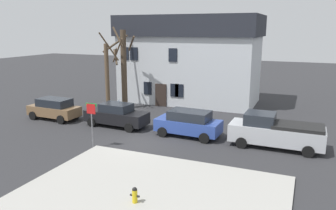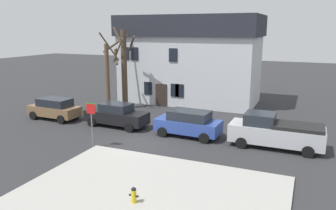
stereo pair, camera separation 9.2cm
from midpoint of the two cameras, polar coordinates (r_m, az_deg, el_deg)
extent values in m
plane|color=#2D2D30|center=(21.51, -4.48, -6.43)|extent=(120.00, 120.00, 0.00)
cube|color=#A8A59E|center=(15.15, -2.71, -14.85)|extent=(11.46, 8.18, 0.12)
cube|color=silver|center=(33.11, 3.79, 6.12)|extent=(12.93, 6.23, 6.40)
cube|color=#23262D|center=(32.88, 3.90, 13.35)|extent=(13.43, 6.73, 1.93)
cube|color=#2D231E|center=(31.15, -1.09, 1.71)|extent=(1.10, 0.12, 2.10)
cube|color=black|center=(31.63, -3.35, 2.87)|extent=(0.80, 0.08, 1.20)
cube|color=black|center=(30.53, 1.27, 2.52)|extent=(0.80, 0.08, 1.20)
cube|color=black|center=(30.37, 2.05, 2.46)|extent=(0.80, 0.08, 1.20)
cube|color=black|center=(32.36, -7.25, 8.73)|extent=(0.80, 0.08, 1.20)
cube|color=black|center=(31.88, -5.71, 8.71)|extent=(0.80, 0.08, 1.20)
cube|color=black|center=(30.18, 0.97, 8.53)|extent=(0.80, 0.08, 1.20)
cylinder|color=brown|center=(29.61, -10.21, 4.61)|extent=(0.36, 0.36, 5.87)
cylinder|color=brown|center=(29.76, -8.49, 9.18)|extent=(1.83, 1.39, 2.18)
cylinder|color=brown|center=(28.59, -9.92, 9.77)|extent=(1.17, 1.41, 2.41)
cylinder|color=brown|center=(29.44, -8.77, 8.80)|extent=(1.10, 1.45, 1.00)
cylinder|color=#4C3D2D|center=(30.19, -7.39, 5.97)|extent=(0.51, 0.51, 7.02)
cylinder|color=#4C3D2D|center=(29.58, -8.39, 11.37)|extent=(1.31, 0.53, 1.81)
cylinder|color=#4C3D2D|center=(30.22, -6.13, 10.42)|extent=(1.29, 1.25, 1.39)
cylinder|color=#4C3D2D|center=(31.09, -8.82, 10.33)|extent=(1.36, 2.45, 1.56)
cylinder|color=#4C3D2D|center=(29.97, -8.81, 8.13)|extent=(1.11, 1.30, 1.32)
cube|color=brown|center=(28.21, -18.73, -0.91)|extent=(4.28, 1.87, 0.76)
cube|color=#1E232B|center=(28.00, -18.71, 0.44)|extent=(2.67, 1.61, 0.62)
cylinder|color=black|center=(28.72, -21.94, -1.67)|extent=(0.69, 0.24, 0.68)
cylinder|color=black|center=(29.87, -19.54, -0.93)|extent=(0.69, 0.24, 0.68)
cylinder|color=black|center=(26.73, -17.71, -2.38)|extent=(0.69, 0.24, 0.68)
cylinder|color=black|center=(27.97, -15.34, -1.56)|extent=(0.69, 0.24, 0.68)
cube|color=black|center=(25.01, -8.68, -1.98)|extent=(4.86, 1.95, 0.84)
cube|color=#1E232B|center=(24.84, -8.74, -0.40)|extent=(2.27, 1.61, 0.58)
cylinder|color=black|center=(25.40, -12.78, -2.87)|extent=(0.69, 0.25, 0.68)
cylinder|color=black|center=(26.71, -10.50, -1.98)|extent=(0.69, 0.25, 0.68)
cylinder|color=black|center=(23.57, -6.56, -3.86)|extent=(0.69, 0.25, 0.68)
cylinder|color=black|center=(24.97, -4.45, -2.85)|extent=(0.69, 0.25, 0.68)
cube|color=#2D4799|center=(22.55, 3.57, -3.53)|extent=(4.44, 2.04, 0.83)
cube|color=#1E232B|center=(22.32, 3.80, -1.77)|extent=(2.78, 1.74, 0.62)
cylinder|color=black|center=(22.45, -0.85, -4.64)|extent=(0.69, 0.25, 0.68)
cylinder|color=black|center=(24.03, 1.11, -3.45)|extent=(0.69, 0.25, 0.68)
cylinder|color=black|center=(21.35, 6.31, -5.65)|extent=(0.69, 0.25, 0.68)
cylinder|color=black|center=(23.01, 7.85, -4.32)|extent=(0.69, 0.25, 0.68)
cube|color=#B7BABF|center=(21.40, 18.06, -4.77)|extent=(5.55, 2.01, 1.05)
cube|color=#1E232B|center=(21.26, 15.56, -2.25)|extent=(1.79, 1.74, 0.70)
cube|color=black|center=(21.16, 21.45, -3.46)|extent=(2.89, 1.91, 0.20)
cylinder|color=black|center=(20.87, 12.52, -6.34)|extent=(0.68, 0.23, 0.68)
cylinder|color=black|center=(22.70, 13.50, -4.80)|extent=(0.68, 0.23, 0.68)
cylinder|color=black|center=(20.56, 22.92, -7.38)|extent=(0.68, 0.23, 0.68)
cylinder|color=black|center=(22.42, 23.03, -5.73)|extent=(0.68, 0.23, 0.68)
cylinder|color=gold|center=(14.27, -5.68, -15.25)|extent=(0.22, 0.22, 0.55)
sphere|color=black|center=(14.13, -5.70, -14.19)|extent=(0.21, 0.21, 0.21)
cylinder|color=black|center=(14.32, -6.26, -15.02)|extent=(0.10, 0.09, 0.09)
cylinder|color=black|center=(14.18, -5.09, -15.28)|extent=(0.10, 0.09, 0.09)
cylinder|color=slate|center=(20.69, -12.76, -3.52)|extent=(0.07, 0.07, 2.74)
cube|color=red|center=(20.40, -12.94, -0.64)|extent=(0.60, 0.03, 0.60)
cube|color=#1E8C38|center=(20.38, -12.91, 0.07)|extent=(0.76, 0.02, 0.18)
torus|color=black|center=(29.25, -7.22, -0.53)|extent=(0.70, 0.21, 0.71)
torus|color=black|center=(29.95, -8.67, -0.26)|extent=(0.70, 0.21, 0.71)
cylinder|color=#1E4C8C|center=(29.55, -7.97, 0.02)|extent=(0.98, 0.26, 0.19)
cylinder|color=#1E4C8C|center=(29.63, -8.26, 0.50)|extent=(0.10, 0.05, 0.45)
camera|label=1|loc=(0.05, -89.89, 0.03)|focal=35.68mm
camera|label=2|loc=(0.05, 90.11, -0.03)|focal=35.68mm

